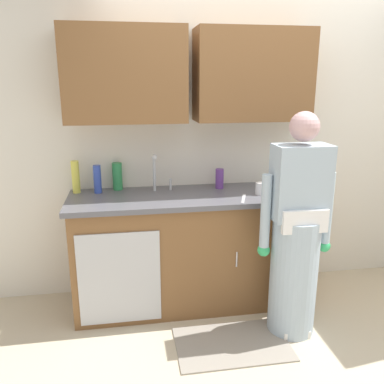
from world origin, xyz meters
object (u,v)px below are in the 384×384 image
Objects in this scene: knife_on_counter at (243,199)px; bottle_soap at (220,179)px; sink at (161,197)px; bottle_cleaner_spray at (97,179)px; bottle_dish_liquid at (76,177)px; cup_by_sink at (260,189)px; bottle_water_short at (117,176)px; sponge at (287,183)px; person_at_sink at (296,244)px.

bottle_soap is at bearing 37.41° from knife_on_counter.
sink reaches higher than bottle_cleaner_spray.
bottle_dish_liquid reaches higher than cup_by_sink.
bottle_water_short is at bearing 85.02° from knife_on_counter.
bottle_water_short is 1.05m from knife_on_counter.
bottle_water_short is 2.33× the size of cup_by_sink.
person_at_sink is at bearing -106.25° from sponge.
sponge is at bearing 73.75° from person_at_sink.
bottle_water_short reaches higher than bottle_soap.
sink reaches higher than bottle_soap.
knife_on_counter is at bearing -143.91° from sponge.
person_at_sink reaches higher than knife_on_counter.
bottle_cleaner_spray is (-1.40, 0.70, 0.36)m from person_at_sink.
bottle_dish_liquid reaches higher than knife_on_counter.
knife_on_counter is (0.95, -0.44, -0.11)m from bottle_water_short.
bottle_cleaner_spray is at bearing -154.61° from bottle_water_short.
knife_on_counter is at bearing 131.94° from person_at_sink.
bottle_soap is (-0.41, 0.67, 0.33)m from person_at_sink.
bottle_soap is at bearing -178.04° from sponge.
cup_by_sink is 0.42m from sponge.
bottle_dish_liquid is 1.15× the size of bottle_cleaner_spray.
bottle_soap is (0.99, -0.02, -0.03)m from bottle_cleaner_spray.
knife_on_counter is at bearing -17.23° from bottle_dish_liquid.
knife_on_counter is (-0.17, -0.11, -0.05)m from cup_by_sink.
bottle_dish_liquid reaches higher than bottle_soap.
bottle_water_short is at bearing 173.40° from bottle_soap.
person_at_sink is 16.81× the size of cup_by_sink.
person_at_sink is 7.20× the size of bottle_water_short.
person_at_sink is 6.24× the size of bottle_dish_liquid.
bottle_dish_liquid is 1.78m from sponge.
bottle_soap is 0.37m from cup_by_sink.
sink is 4.55× the size of sponge.
person_at_sink reaches higher than bottle_dish_liquid.
bottle_cleaner_spray is 0.94× the size of knife_on_counter.
bottle_cleaner_spray is 1.30m from cup_by_sink.
person_at_sink reaches higher than sink.
sink is 3.03× the size of bottle_soap.
bottle_dish_liquid is at bearing 164.25° from sink.
bottle_soap reaches higher than sponge.
bottle_water_short is 1.36× the size of bottle_soap.
person_at_sink is at bearing -31.82° from bottle_water_short.
cup_by_sink reaches higher than sponge.
bottle_cleaner_spray is at bearing 168.43° from cup_by_sink.
bottle_soap is at bearing 139.29° from cup_by_sink.
person_at_sink is 0.54m from cup_by_sink.
bottle_cleaner_spray is 1.61m from sponge.
bottle_water_short is at bearing 145.32° from sink.
bottle_cleaner_spray is at bearing 91.60° from knife_on_counter.
sink is 0.64m from knife_on_counter.
person_at_sink is 9.81× the size of bottle_soap.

